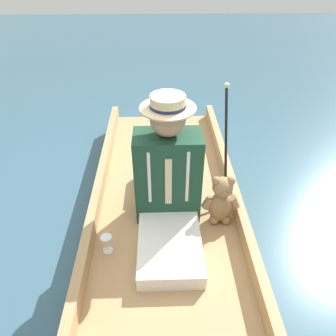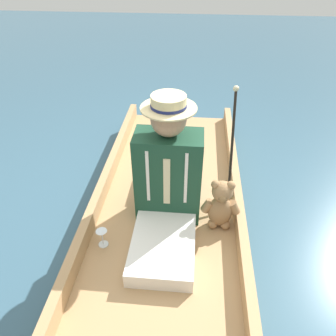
% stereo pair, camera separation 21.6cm
% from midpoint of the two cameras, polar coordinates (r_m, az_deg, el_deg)
% --- Properties ---
extents(ground_plane, '(16.00, 16.00, 0.00)m').
position_cam_midpoint_polar(ground_plane, '(2.58, -2.72, -9.48)').
color(ground_plane, '#385B70').
extents(punt_boat, '(1.10, 3.03, 0.27)m').
position_cam_midpoint_polar(punt_boat, '(2.53, -2.78, -8.14)').
color(punt_boat, tan).
rests_on(punt_boat, ground_plane).
extents(seat_cushion, '(0.45, 0.32, 0.13)m').
position_cam_midpoint_polar(seat_cushion, '(2.64, -2.75, -2.20)').
color(seat_cushion, teal).
rests_on(seat_cushion, punt_boat).
extents(seated_person, '(0.45, 0.84, 0.92)m').
position_cam_midpoint_polar(seated_person, '(2.17, -2.80, -2.69)').
color(seated_person, white).
rests_on(seated_person, punt_boat).
extents(teddy_bear, '(0.27, 0.16, 0.39)m').
position_cam_midpoint_polar(teddy_bear, '(2.29, 6.59, -5.82)').
color(teddy_bear, '#9E754C').
rests_on(teddy_bear, punt_boat).
extents(wine_glass, '(0.07, 0.07, 0.13)m').
position_cam_midpoint_polar(wine_glass, '(2.19, -13.52, -12.31)').
color(wine_glass, silver).
rests_on(wine_glass, punt_boat).
extents(walking_cane, '(0.04, 0.44, 0.82)m').
position_cam_midpoint_polar(walking_cane, '(2.43, 7.58, 5.49)').
color(walking_cane, black).
rests_on(walking_cane, punt_boat).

